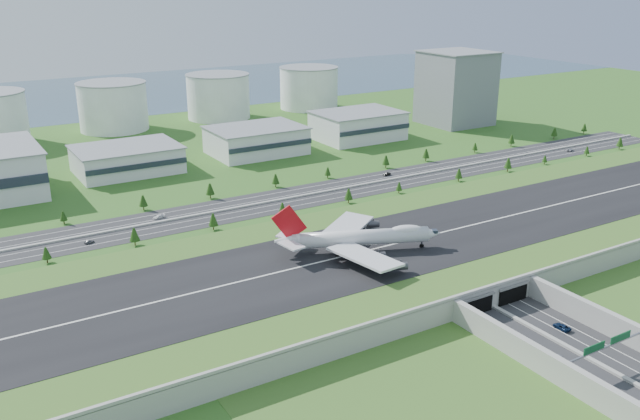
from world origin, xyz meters
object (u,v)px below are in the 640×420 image
car_2 (562,327)px  car_4 (89,242)px  office_tower (456,88)px  car_0 (560,358)px  car_6 (570,150)px  car_5 (387,174)px  boeing_747 (359,238)px  car_7 (159,217)px

car_2 → car_4: bearing=-55.7°
office_tower → car_0: bearing=-126.6°
office_tower → car_6: size_ratio=8.91×
office_tower → car_5: 163.85m
boeing_747 → car_7: bearing=138.3°
car_0 → car_6: car_6 is taller
car_4 → car_7: (36.39, 15.37, 0.10)m
car_6 → car_7: bearing=65.6°
office_tower → car_5: (-133.20, -91.64, -26.54)m
car_7 → car_4: bearing=-72.9°
car_7 → boeing_747: bearing=20.1°
car_2 → car_7: bearing=-67.3°
boeing_747 → car_7: size_ratio=10.85×
car_0 → car_4: car_0 is taller
car_2 → car_6: car_6 is taller
car_2 → car_6: 254.09m
car_4 → car_5: bearing=-103.6°
car_5 → car_2: bearing=-27.9°
car_2 → car_6: bearing=-142.8°
car_5 → car_6: car_6 is taller
car_6 → car_4: bearing=68.7°
office_tower → car_7: bearing=-160.8°
car_2 → boeing_747: bearing=-69.2°
car_0 → car_6: (213.45, 172.41, 0.03)m
boeing_747 → car_6: (228.27, 85.75, -12.96)m
car_2 → car_7: size_ratio=1.05×
car_0 → car_4: size_ratio=1.10×
office_tower → car_2: (-192.00, -267.71, -26.52)m
car_0 → car_2: (15.88, 12.64, 0.03)m
boeing_747 → car_5: size_ratio=12.56×
car_7 → office_tower: bearing=103.4°
boeing_747 → car_6: bearing=43.0°
car_5 → car_6: 139.73m
office_tower → boeing_747: bearing=-139.0°
car_5 → car_4: bearing=-93.6°
car_2 → car_5: car_2 is taller
office_tower → car_5: size_ratio=10.82×
office_tower → car_6: (5.57, -107.94, -26.52)m
office_tower → boeing_747: office_tower is taller
office_tower → car_0: 350.02m
boeing_747 → car_5: (89.49, 102.05, -12.98)m
office_tower → car_4: (-307.36, -109.48, -26.63)m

